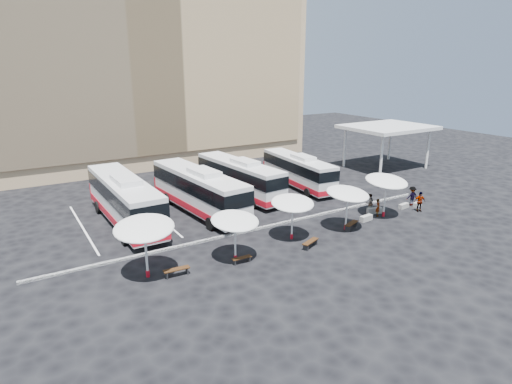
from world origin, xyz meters
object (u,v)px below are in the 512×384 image
bus_0 (124,199)px  passenger_0 (378,208)px  bus_3 (298,170)px  conc_bench_2 (404,206)px  wood_bench_2 (310,242)px  passenger_1 (370,203)px  sunshade_4 (386,181)px  conc_bench_1 (375,211)px  conc_bench_3 (418,204)px  bus_2 (239,177)px  sunshade_2 (293,203)px  passenger_2 (420,202)px  sunshade_0 (144,228)px  wood_bench_3 (351,224)px  sunshade_1 (235,221)px  conc_bench_0 (366,218)px  wood_bench_0 (177,270)px  wood_bench_1 (242,259)px  bus_1 (199,190)px  passenger_3 (412,196)px  sunshade_3 (348,194)px

bus_0 → passenger_0: bearing=-27.7°
bus_3 → conc_bench_2: size_ratio=10.12×
wood_bench_2 → passenger_1: size_ratio=1.00×
sunshade_4 → conc_bench_1: (-0.07, 0.93, -2.83)m
bus_0 → conc_bench_3: (23.75, -9.45, -1.90)m
bus_2 → sunshade_2: (-1.92, -11.36, 0.85)m
bus_2 → sunshade_2: size_ratio=3.07×
bus_3 → conc_bench_1: 10.35m
bus_0 → conc_bench_2: bearing=-23.3°
wood_bench_2 → passenger_2: (12.86, 1.10, 0.52)m
conc_bench_1 → passenger_2: bearing=-24.3°
bus_3 → sunshade_0: size_ratio=2.36×
conc_bench_2 → passenger_0: size_ratio=0.72×
bus_2 → sunshade_4: size_ratio=3.31×
sunshade_4 → passenger_1: bearing=99.0°
wood_bench_3 → sunshade_4: bearing=9.3°
wood_bench_2 → conc_bench_3: wood_bench_2 is taller
sunshade_1 → conc_bench_0: bearing=3.9°
wood_bench_3 → bus_2: bearing=104.8°
sunshade_0 → conc_bench_3: (25.09, 0.37, -2.97)m
passenger_1 → passenger_2: bearing=160.9°
sunshade_0 → wood_bench_0: (1.54, -0.84, -2.79)m
sunshade_0 → conc_bench_3: sunshade_0 is taller
conc_bench_2 → wood_bench_1: bearing=-173.5°
sunshade_4 → wood_bench_1: bearing=-174.3°
sunshade_4 → bus_1: bearing=144.9°
sunshade_2 → wood_bench_2: 3.10m
bus_3 → sunshade_2: bearing=-123.7°
wood_bench_3 → passenger_3: size_ratio=0.94×
sunshade_4 → wood_bench_3: 5.15m
sunshade_1 → passenger_0: 14.56m
conc_bench_2 → conc_bench_3: conc_bench_2 is taller
sunshade_1 → wood_bench_2: (5.50, -0.94, -2.39)m
bus_2 → passenger_1: bearing=-58.7°
bus_1 → sunshade_2: (3.44, -8.94, 0.71)m
wood_bench_2 → passenger_2: passenger_2 is taller
wood_bench_2 → conc_bench_1: (9.20, 2.76, -0.13)m
bus_2 → wood_bench_2: bus_2 is taller
bus_1 → passenger_0: size_ratio=8.38×
sunshade_4 → passenger_1: (-0.23, 1.44, -2.26)m
bus_3 → bus_0: bearing=-170.9°
passenger_0 → passenger_2: bearing=-59.6°
wood_bench_3 → passenger_0: bearing=14.1°
sunshade_1 → conc_bench_2: 18.20m
sunshade_3 → bus_3: bearing=71.0°
wood_bench_0 → passenger_1: size_ratio=0.99×
sunshade_1 → conc_bench_3: (19.45, 1.16, -2.57)m
sunshade_3 → passenger_1: size_ratio=2.38×
wood_bench_3 → conc_bench_3: 9.06m
conc_bench_3 → passenger_0: passenger_0 is taller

